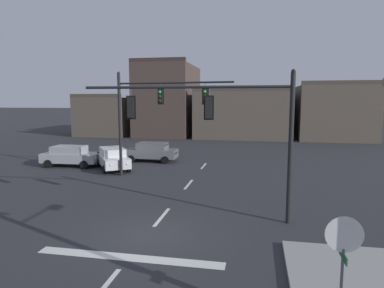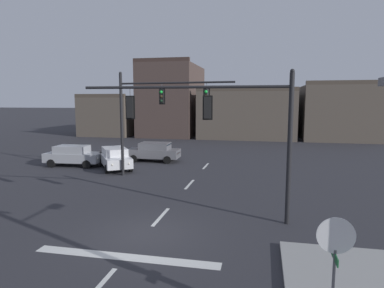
% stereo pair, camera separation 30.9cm
% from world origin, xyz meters
% --- Properties ---
extents(ground_plane, '(400.00, 400.00, 0.00)m').
position_xyz_m(ground_plane, '(0.00, 0.00, 0.00)').
color(ground_plane, '#2B2B30').
extents(stop_bar_paint, '(6.40, 0.50, 0.01)m').
position_xyz_m(stop_bar_paint, '(0.00, -2.00, 0.00)').
color(stop_bar_paint, silver).
rests_on(stop_bar_paint, ground).
extents(lane_centreline, '(0.16, 26.40, 0.01)m').
position_xyz_m(lane_centreline, '(0.00, 2.00, 0.00)').
color(lane_centreline, silver).
rests_on(lane_centreline, ground).
extents(signal_mast_near_side, '(8.90, 0.56, 6.40)m').
position_xyz_m(signal_mast_near_side, '(2.73, 2.18, 4.32)').
color(signal_mast_near_side, black).
rests_on(signal_mast_near_side, ground).
extents(signal_mast_far_side, '(7.83, 0.93, 7.06)m').
position_xyz_m(signal_mast_far_side, '(-2.84, 9.37, 4.68)').
color(signal_mast_far_side, black).
rests_on(signal_mast_far_side, ground).
extents(stop_sign, '(0.76, 0.64, 2.83)m').
position_xyz_m(stop_sign, '(5.86, -4.98, 2.14)').
color(stop_sign, '#56565B').
rests_on(stop_sign, ground).
extents(car_lot_nearside, '(3.96, 4.65, 1.61)m').
position_xyz_m(car_lot_nearside, '(-6.52, 11.49, 0.86)').
color(car_lot_nearside, silver).
rests_on(car_lot_nearside, ground).
extents(car_lot_middle, '(4.55, 2.14, 1.61)m').
position_xyz_m(car_lot_middle, '(-10.25, 11.93, 0.86)').
color(car_lot_middle, '#9EA0A5').
rests_on(car_lot_middle, ground).
extents(car_lot_farside, '(4.48, 1.97, 1.61)m').
position_xyz_m(car_lot_farside, '(-4.67, 15.15, 0.86)').
color(car_lot_farside, slate).
rests_on(car_lot_farside, ground).
extents(building_row, '(40.31, 13.50, 10.69)m').
position_xyz_m(building_row, '(-1.22, 37.75, 3.72)').
color(building_row, brown).
rests_on(building_row, ground).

